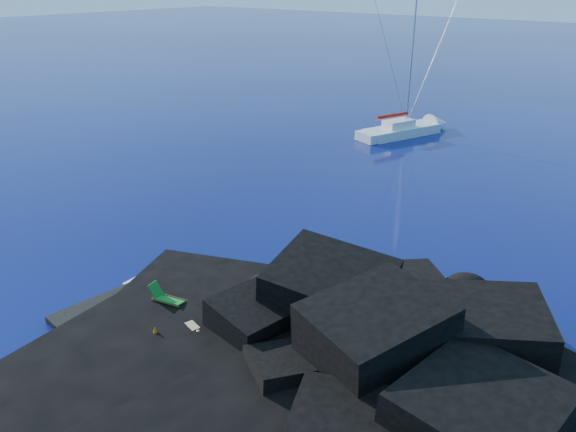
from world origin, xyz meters
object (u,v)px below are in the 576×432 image
Objects in this scene: sunbather at (192,327)px; deck_chair at (169,296)px; sailboat at (401,135)px; marker_cone at (155,332)px.

deck_chair is at bearing 178.29° from sunbather.
sailboat is 7.86× the size of sunbather.
sailboat reaches higher than sunbather.
sailboat is 36.85m from sunbather.
marker_cone is at bearing -107.72° from sunbather.
marker_cone is (8.15, -37.06, 0.64)m from sailboat.
sunbather is 1.57m from marker_cone.
sunbather is at bearing 57.86° from marker_cone.
sailboat is 37.95m from marker_cone.
sailboat is 22.37× the size of marker_cone.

